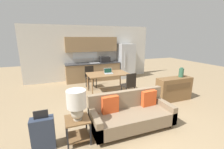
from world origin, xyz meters
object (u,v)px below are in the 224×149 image
object	(u,v)px
refrigerator	(126,61)
vase	(181,73)
suitcase	(43,133)
table_lamp	(77,102)
credenza	(174,89)
laptop	(108,72)
couch	(131,114)
dining_chair_far_left	(90,76)
side_table	(78,126)
dining_chair_near_right	(129,84)
dining_table	(108,75)

from	to	relation	value
refrigerator	vase	xyz separation A→B (m)	(0.48, -3.34, 0.05)
suitcase	table_lamp	bearing A→B (deg)	-4.65
credenza	laptop	world-z (taller)	laptop
couch	table_lamp	size ratio (longest dim) A/B	3.14
suitcase	dining_chair_far_left	bearing A→B (deg)	63.33
side_table	couch	bearing A→B (deg)	4.33
vase	dining_chair_near_right	size ratio (longest dim) A/B	0.36
credenza	dining_chair_near_right	xyz separation A→B (m)	(-1.35, 0.73, 0.11)
dining_chair_far_left	suitcase	bearing A→B (deg)	-124.50
credenza	dining_chair_near_right	bearing A→B (deg)	151.71
side_table	table_lamp	world-z (taller)	table_lamp
refrigerator	table_lamp	distance (m)	5.44
refrigerator	credenza	xyz separation A→B (m)	(0.21, -3.36, -0.50)
refrigerator	side_table	world-z (taller)	refrigerator
side_table	dining_chair_near_right	world-z (taller)	dining_chair_near_right
table_lamp	suitcase	xyz separation A→B (m)	(-0.66, 0.05, -0.56)
dining_chair_far_left	table_lamp	bearing A→B (deg)	-114.68
refrigerator	side_table	xyz separation A→B (m)	(-3.21, -4.36, -0.55)
suitcase	couch	bearing A→B (deg)	2.34
vase	dining_chair_far_left	distance (m)	3.59
couch	side_table	bearing A→B (deg)	-175.67
dining_table	laptop	size ratio (longest dim) A/B	4.74
credenza	dining_chair_far_left	bearing A→B (deg)	134.66
dining_chair_far_left	dining_chair_near_right	bearing A→B (deg)	-66.45
dining_table	suitcase	xyz separation A→B (m)	(-2.21, -2.55, -0.37)
dining_table	credenza	distance (m)	2.46
dining_chair_near_right	laptop	xyz separation A→B (m)	(-0.49, 0.83, 0.30)
credenza	suitcase	xyz separation A→B (m)	(-4.07, -0.98, -0.07)
credenza	vase	distance (m)	0.62
credenza	laptop	distance (m)	2.44
side_table	credenza	xyz separation A→B (m)	(3.42, 0.99, 0.05)
dining_table	side_table	distance (m)	3.02
refrigerator	suitcase	size ratio (longest dim) A/B	2.23
couch	dining_chair_near_right	bearing A→B (deg)	64.23
vase	suitcase	distance (m)	4.50
refrigerator	dining_chair_far_left	size ratio (longest dim) A/B	1.96
dining_table	dining_chair_near_right	distance (m)	1.01
dining_table	refrigerator	bearing A→B (deg)	47.15
table_lamp	laptop	world-z (taller)	table_lamp
refrigerator	vase	world-z (taller)	refrigerator
side_table	dining_chair_far_left	world-z (taller)	dining_chair_far_left
table_lamp	dining_chair_near_right	size ratio (longest dim) A/B	0.68
couch	credenza	xyz separation A→B (m)	(2.14, 0.90, 0.07)
refrigerator	table_lamp	xyz separation A→B (m)	(-3.21, -4.39, -0.01)
credenza	laptop	xyz separation A→B (m)	(-1.84, 1.55, 0.41)
table_lamp	laptop	xyz separation A→B (m)	(1.57, 2.58, -0.08)
table_lamp	vase	size ratio (longest dim) A/B	1.89
side_table	table_lamp	xyz separation A→B (m)	(0.00, -0.04, 0.54)
dining_table	laptop	bearing A→B (deg)	-46.55
refrigerator	laptop	bearing A→B (deg)	-132.12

